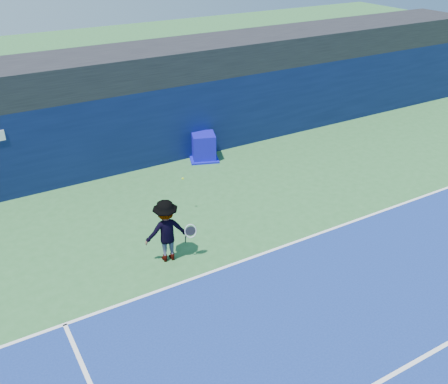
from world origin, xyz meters
The scene contains 7 objects.
ground centered at (0.00, 0.00, 0.00)m, with size 80.00×80.00×0.00m, color #2F6933.
baseline centered at (0.00, 3.00, 0.01)m, with size 24.00×0.10×0.01m, color white.
stadium_band centered at (0.00, 11.50, 3.60)m, with size 36.00×3.00×1.20m, color black.
back_wall_assembly centered at (0.00, 10.50, 1.50)m, with size 36.00×1.03×3.00m.
equipment_cart centered at (2.32, 9.64, 0.49)m, with size 1.43×1.43×1.07m.
tennis_player centered at (-1.77, 4.17, 0.93)m, with size 1.41×0.88×1.86m.
tennis_ball centered at (-0.23, 6.27, 1.23)m, with size 0.07×0.07×0.07m.
Camera 1 is at (-6.23, -6.59, 8.40)m, focal length 40.00 mm.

